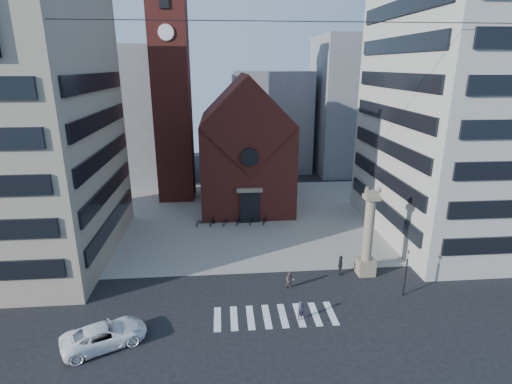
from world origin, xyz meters
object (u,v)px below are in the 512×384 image
pedestrian_0 (301,311)px  pedestrian_1 (290,280)px  lion_column (368,240)px  traffic_light (406,272)px  pedestrian_2 (340,265)px  white_car (105,335)px  scooter_0 (199,222)px

pedestrian_0 → pedestrian_1: bearing=65.0°
lion_column → traffic_light: lion_column is taller
pedestrian_1 → pedestrian_2: (5.17, 2.04, 0.16)m
traffic_light → white_car: bearing=-169.8°
pedestrian_0 → pedestrian_1: pedestrian_1 is taller
pedestrian_1 → scooter_0: size_ratio=0.96×
white_car → scooter_0: white_car is taller
lion_column → pedestrian_2: bearing=180.0°
lion_column → traffic_light: (1.99, -4.00, -1.17)m
lion_column → traffic_light: 4.62m
lion_column → pedestrian_1: size_ratio=5.25×
lion_column → traffic_light: size_ratio=2.02×
pedestrian_1 → pedestrian_2: bearing=28.9°
pedestrian_2 → scooter_0: 19.25m
lion_column → pedestrian_1: bearing=-165.0°
pedestrian_0 → scooter_0: bearing=87.9°
lion_column → white_car: lion_column is taller
lion_column → scooter_0: bearing=141.0°
pedestrian_1 → white_car: bearing=-149.1°
pedestrian_0 → scooter_0: (-8.86, 19.87, -0.29)m
white_car → pedestrian_1: (14.33, 6.26, 0.02)m
lion_column → pedestrian_0: lion_column is taller
pedestrian_0 → pedestrian_1: (-0.09, 4.57, 0.03)m
traffic_light → pedestrian_1: size_ratio=2.60×
pedestrian_1 → pedestrian_2: 5.56m
pedestrian_0 → traffic_light: bearing=-10.7°
pedestrian_0 → scooter_0: size_ratio=0.92×
pedestrian_1 → scooter_0: pedestrian_1 is taller
lion_column → pedestrian_2: size_ratio=4.40×
pedestrian_1 → pedestrian_2: size_ratio=0.84×
traffic_light → pedestrian_0: (-9.51, -2.61, -1.50)m
scooter_0 → lion_column: bearing=-16.3°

